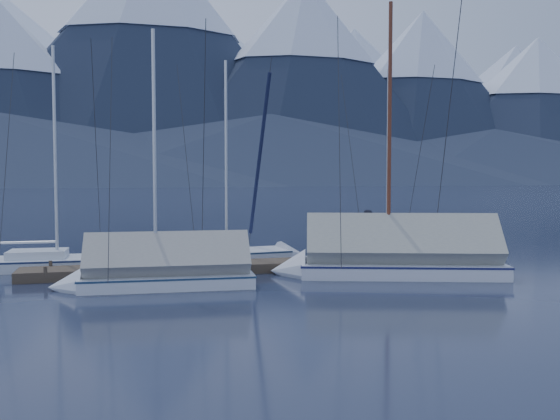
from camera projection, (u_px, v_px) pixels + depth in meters
The scene contains 10 objects.
ground at pixel (295, 279), 19.84m from camera, with size 1000.00×1000.00×0.00m, color black.
mountain_range at pixel (139, 89), 375.27m from camera, with size 877.00×584.00×150.50m.
dock at pixel (280, 267), 21.77m from camera, with size 18.00×1.50×0.54m.
mooring_posts at pixel (267, 261), 21.63m from camera, with size 15.12×1.52×0.35m.
sailboat_open_left at pixel (71, 264), 22.02m from camera, with size 6.87×2.92×8.99m.
sailboat_open_mid at pixel (238, 257), 24.13m from camera, with size 6.86×2.92×8.84m.
sailboat_open_right at pixel (397, 253), 25.41m from camera, with size 6.69×2.83×8.71m.
sailboat_covered_near at pixel (383, 261), 20.48m from camera, with size 8.33×4.68×10.36m.
sailboat_covered_far at pixel (152, 274), 18.24m from camera, with size 6.29×2.63×8.66m.
person at pixel (368, 233), 22.74m from camera, with size 0.66×0.44×1.82m, color black.
Camera 1 is at (-5.50, -18.90, 3.42)m, focal length 38.00 mm.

